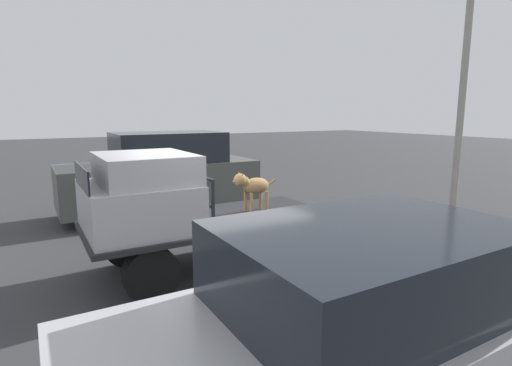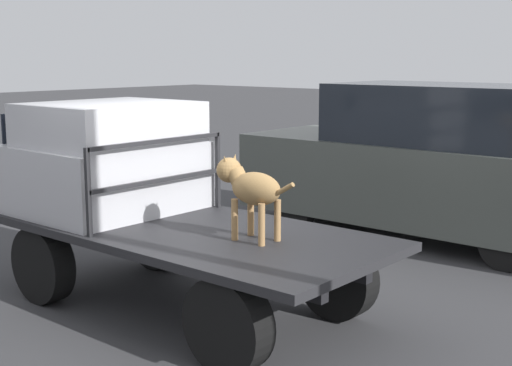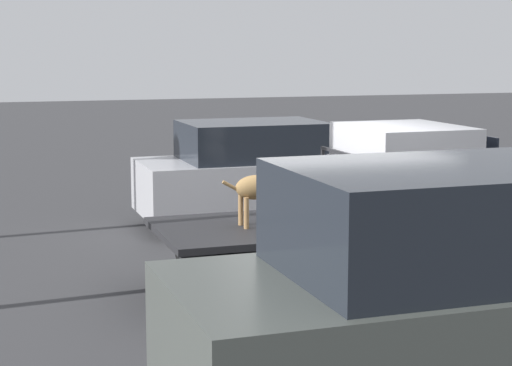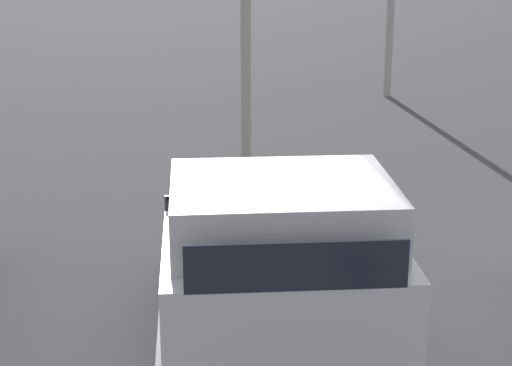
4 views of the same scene
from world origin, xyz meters
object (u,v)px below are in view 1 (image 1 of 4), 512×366
Objects in this scene: dog at (252,186)px; parked_sedan at (351,335)px; flatbed_truck at (212,232)px; parked_pickup_far at (163,174)px.

parked_sedan is at bearing 73.17° from dog.
parked_sedan reaches higher than flatbed_truck.
flatbed_truck is at bearing 4.34° from dog.
parked_pickup_far is (0.37, -4.09, -0.30)m from dog.
flatbed_truck is 4.53× the size of dog.
dog is 4.15m from parked_sedan.
dog is 0.22× the size of parked_sedan.
parked_pickup_far reaches higher than flatbed_truck.
flatbed_truck is 0.98× the size of parked_sedan.
dog is at bearing 88.56° from parked_pickup_far.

